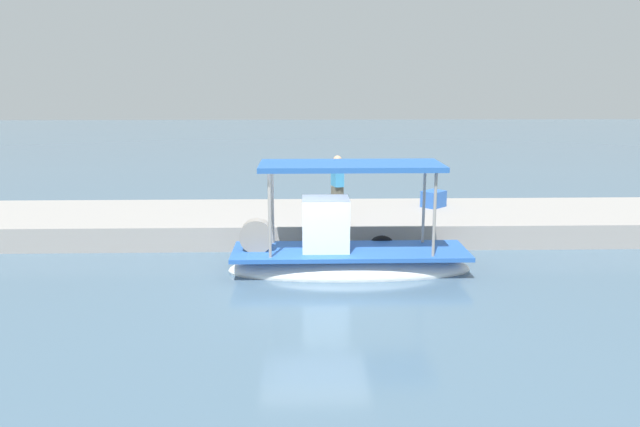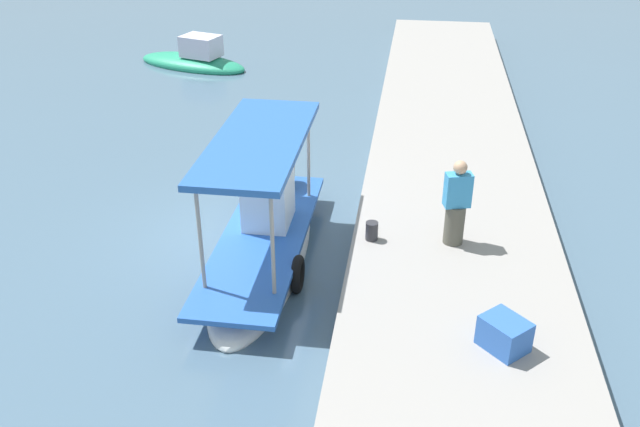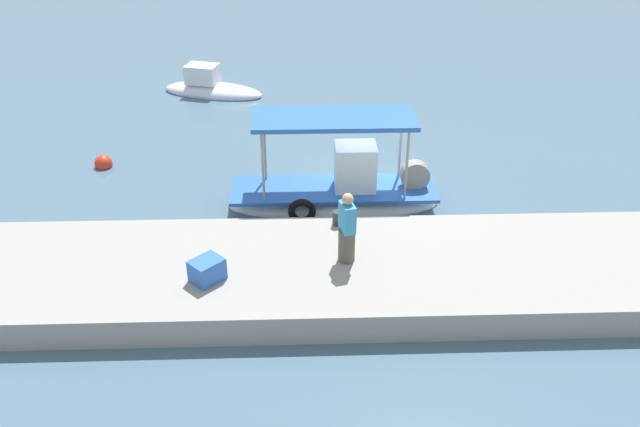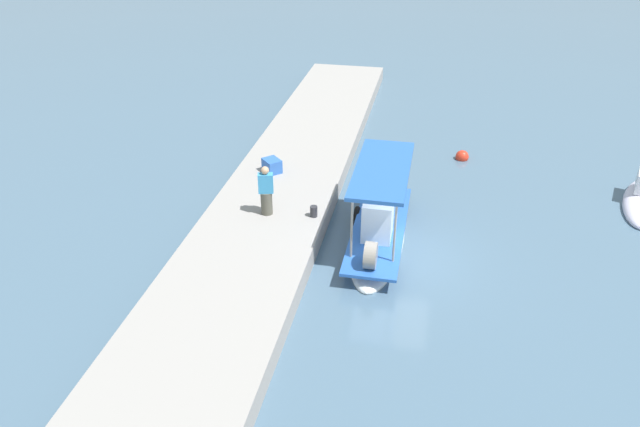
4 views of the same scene
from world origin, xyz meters
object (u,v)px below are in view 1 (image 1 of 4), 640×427
fisherman_near_bollard (337,187)px  cargo_crate (433,199)px  main_fishing_boat (345,254)px  mooring_bollard (345,217)px

fisherman_near_bollard → cargo_crate: bearing=-167.6°
main_fishing_boat → mooring_bollard: bearing=-93.3°
main_fishing_boat → fisherman_near_bollard: size_ratio=3.45×
mooring_bollard → cargo_crate: size_ratio=0.55×
main_fishing_boat → mooring_bollard: size_ratio=15.97×
main_fishing_boat → mooring_bollard: 2.18m
main_fishing_boat → fisherman_near_bollard: bearing=-90.1°
mooring_bollard → cargo_crate: cargo_crate is taller
fisherman_near_bollard → mooring_bollard: 1.65m
fisherman_near_bollard → main_fishing_boat: bearing=89.9°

